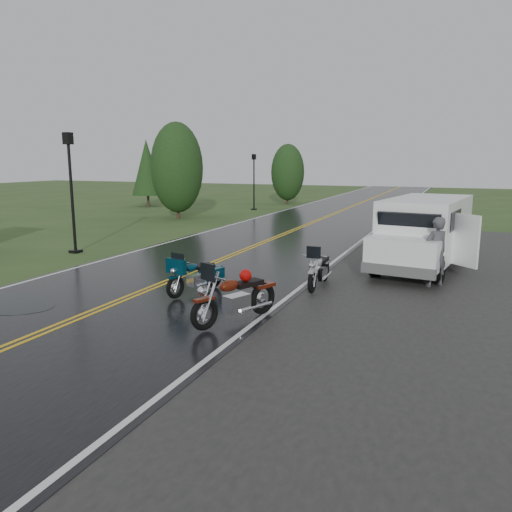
{
  "coord_description": "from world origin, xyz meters",
  "views": [
    {
      "loc": [
        7.78,
        -10.07,
        3.51
      ],
      "look_at": [
        2.8,
        2.0,
        1.0
      ],
      "focal_mm": 35.0,
      "sensor_mm": 36.0,
      "label": 1
    }
  ],
  "objects_px": {
    "motorcycle_teal": "(175,278)",
    "lamp_post_far_left": "(254,182)",
    "motorcycle_silver": "(312,273)",
    "motorcycle_red": "(204,301)",
    "van_white": "(377,239)",
    "lamp_post_near_left": "(72,193)",
    "person_at_van": "(436,253)"
  },
  "relations": [
    {
      "from": "motorcycle_teal",
      "to": "lamp_post_far_left",
      "type": "xyz_separation_m",
      "value": [
        -7.31,
        22.72,
        1.42
      ]
    },
    {
      "from": "motorcycle_silver",
      "to": "lamp_post_far_left",
      "type": "bearing_deg",
      "value": 114.72
    },
    {
      "from": "motorcycle_teal",
      "to": "motorcycle_silver",
      "type": "height_order",
      "value": "motorcycle_silver"
    },
    {
      "from": "motorcycle_red",
      "to": "van_white",
      "type": "relative_size",
      "value": 0.39
    },
    {
      "from": "motorcycle_teal",
      "to": "lamp_post_far_left",
      "type": "relative_size",
      "value": 0.49
    },
    {
      "from": "motorcycle_red",
      "to": "lamp_post_near_left",
      "type": "height_order",
      "value": "lamp_post_near_left"
    },
    {
      "from": "motorcycle_teal",
      "to": "lamp_post_near_left",
      "type": "height_order",
      "value": "lamp_post_near_left"
    },
    {
      "from": "motorcycle_red",
      "to": "person_at_van",
      "type": "height_order",
      "value": "person_at_van"
    },
    {
      "from": "motorcycle_silver",
      "to": "motorcycle_teal",
      "type": "bearing_deg",
      "value": -151.14
    },
    {
      "from": "motorcycle_teal",
      "to": "van_white",
      "type": "bearing_deg",
      "value": 62.31
    },
    {
      "from": "motorcycle_red",
      "to": "motorcycle_silver",
      "type": "relative_size",
      "value": 1.13
    },
    {
      "from": "motorcycle_red",
      "to": "motorcycle_silver",
      "type": "bearing_deg",
      "value": 94.71
    },
    {
      "from": "motorcycle_teal",
      "to": "person_at_van",
      "type": "bearing_deg",
      "value": 48.7
    },
    {
      "from": "person_at_van",
      "to": "lamp_post_far_left",
      "type": "distance_m",
      "value": 23.02
    },
    {
      "from": "motorcycle_silver",
      "to": "van_white",
      "type": "distance_m",
      "value": 3.1
    },
    {
      "from": "motorcycle_silver",
      "to": "lamp_post_far_left",
      "type": "height_order",
      "value": "lamp_post_far_left"
    },
    {
      "from": "lamp_post_near_left",
      "to": "motorcycle_red",
      "type": "bearing_deg",
      "value": -34.7
    },
    {
      "from": "motorcycle_red",
      "to": "motorcycle_teal",
      "type": "height_order",
      "value": "motorcycle_red"
    },
    {
      "from": "lamp_post_near_left",
      "to": "lamp_post_far_left",
      "type": "height_order",
      "value": "lamp_post_near_left"
    },
    {
      "from": "van_white",
      "to": "lamp_post_far_left",
      "type": "xyz_separation_m",
      "value": [
        -11.59,
        18.11,
        0.82
      ]
    },
    {
      "from": "motorcycle_red",
      "to": "person_at_van",
      "type": "relative_size",
      "value": 1.19
    },
    {
      "from": "motorcycle_teal",
      "to": "van_white",
      "type": "distance_m",
      "value": 6.31
    },
    {
      "from": "motorcycle_teal",
      "to": "lamp_post_near_left",
      "type": "bearing_deg",
      "value": 163.88
    },
    {
      "from": "person_at_van",
      "to": "lamp_post_far_left",
      "type": "bearing_deg",
      "value": -96.31
    },
    {
      "from": "van_white",
      "to": "lamp_post_near_left",
      "type": "xyz_separation_m",
      "value": [
        -11.4,
        -0.27,
        1.12
      ]
    },
    {
      "from": "lamp_post_near_left",
      "to": "van_white",
      "type": "bearing_deg",
      "value": 1.36
    },
    {
      "from": "motorcycle_red",
      "to": "person_at_van",
      "type": "bearing_deg",
      "value": 77.75
    },
    {
      "from": "lamp_post_far_left",
      "to": "person_at_van",
      "type": "bearing_deg",
      "value": -54.66
    },
    {
      "from": "person_at_van",
      "to": "lamp_post_far_left",
      "type": "height_order",
      "value": "lamp_post_far_left"
    },
    {
      "from": "van_white",
      "to": "person_at_van",
      "type": "height_order",
      "value": "van_white"
    },
    {
      "from": "lamp_post_near_left",
      "to": "lamp_post_far_left",
      "type": "xyz_separation_m",
      "value": [
        -0.19,
        18.39,
        -0.29
      ]
    },
    {
      "from": "motorcycle_teal",
      "to": "lamp_post_near_left",
      "type": "relative_size",
      "value": 0.43
    }
  ]
}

